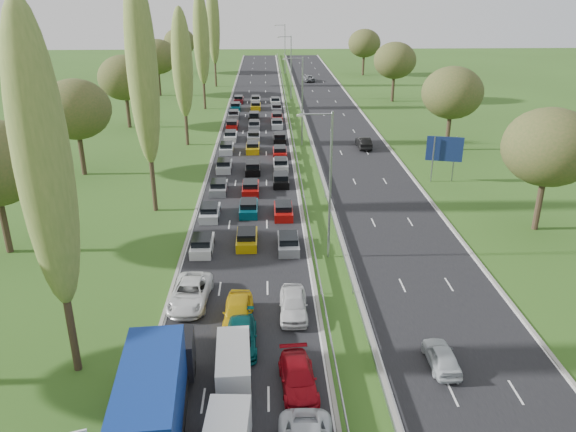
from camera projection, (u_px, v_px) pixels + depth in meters
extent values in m
plane|color=#2D5019|center=(301.00, 142.00, 80.24)|extent=(260.00, 260.00, 0.00)
cube|color=black|center=(254.00, 138.00, 82.31)|extent=(10.50, 215.00, 0.04)
cube|color=black|center=(346.00, 137.00, 82.79)|extent=(10.50, 215.00, 0.04)
cube|color=gray|center=(292.00, 134.00, 82.30)|extent=(0.06, 215.00, 0.32)
cube|color=gray|center=(308.00, 134.00, 82.38)|extent=(0.06, 215.00, 0.32)
cylinder|color=gray|center=(330.00, 188.00, 43.74)|extent=(0.18, 0.18, 12.00)
cylinder|color=gray|center=(302.00, 102.00, 76.12)|extent=(0.18, 0.18, 12.00)
cylinder|color=gray|center=(291.00, 68.00, 108.49)|extent=(0.18, 0.18, 12.00)
cylinder|color=gray|center=(285.00, 49.00, 140.87)|extent=(0.18, 0.18, 12.00)
cylinder|color=#2D2116|center=(69.00, 316.00, 31.13)|extent=(0.44, 0.44, 7.20)
ellipsoid|color=#5D7331|center=(43.00, 163.00, 27.80)|extent=(2.80, 2.80, 16.00)
cylinder|color=#2D2116|center=(152.00, 172.00, 54.12)|extent=(0.44, 0.44, 7.92)
ellipsoid|color=#5D7331|center=(142.00, 69.00, 50.46)|extent=(2.80, 2.80, 17.60)
cylinder|color=#2D2116|center=(186.00, 122.00, 77.51)|extent=(0.44, 0.44, 6.48)
ellipsoid|color=#5D7331|center=(182.00, 63.00, 74.52)|extent=(2.80, 2.80, 14.40)
cylinder|color=#2D2116|center=(204.00, 89.00, 100.50)|extent=(0.44, 0.44, 7.20)
ellipsoid|color=#5D7331|center=(201.00, 38.00, 97.17)|extent=(2.80, 2.80, 16.00)
cylinder|color=#2D2116|center=(215.00, 68.00, 123.49)|extent=(0.44, 0.44, 7.92)
ellipsoid|color=#5D7331|center=(213.00, 22.00, 119.83)|extent=(2.80, 2.80, 17.60)
cylinder|color=#2D2116|center=(5.00, 225.00, 46.00)|extent=(0.56, 0.56, 4.84)
cylinder|color=#2D2116|center=(82.00, 154.00, 65.43)|extent=(0.56, 0.56, 4.84)
ellipsoid|color=#38471E|center=(75.00, 109.00, 63.43)|extent=(8.00, 8.00, 6.80)
cylinder|color=#2D2116|center=(128.00, 112.00, 87.62)|extent=(0.56, 0.56, 4.84)
ellipsoid|color=#38471E|center=(124.00, 78.00, 85.63)|extent=(8.00, 8.00, 6.80)
cylinder|color=#2D2116|center=(159.00, 84.00, 113.52)|extent=(0.56, 0.56, 4.84)
ellipsoid|color=#38471E|center=(157.00, 57.00, 111.53)|extent=(8.00, 8.00, 6.80)
cylinder|color=#2D2116|center=(181.00, 64.00, 143.12)|extent=(0.56, 0.56, 4.84)
ellipsoid|color=#38471E|center=(180.00, 42.00, 141.13)|extent=(8.00, 8.00, 6.80)
cylinder|color=#2D2116|center=(539.00, 204.00, 50.42)|extent=(0.56, 0.56, 4.84)
ellipsoid|color=#38471E|center=(549.00, 147.00, 48.42)|extent=(8.00, 8.00, 6.80)
cylinder|color=#2D2116|center=(448.00, 132.00, 75.39)|extent=(0.56, 0.56, 4.84)
ellipsoid|color=#38471E|center=(452.00, 93.00, 73.40)|extent=(8.00, 8.00, 6.80)
cylinder|color=#2D2116|center=(393.00, 89.00, 107.77)|extent=(0.56, 0.56, 4.84)
ellipsoid|color=#38471E|center=(395.00, 60.00, 105.77)|extent=(8.00, 8.00, 6.80)
cylinder|color=#2D2116|center=(363.00, 65.00, 140.14)|extent=(0.56, 0.56, 4.84)
ellipsoid|color=#38471E|center=(364.00, 43.00, 138.15)|extent=(8.00, 8.00, 6.80)
cube|color=silver|center=(202.00, 246.00, 46.91)|extent=(1.75, 4.00, 0.80)
cube|color=#B2B7BC|center=(210.00, 213.00, 53.66)|extent=(1.75, 4.00, 0.80)
cube|color=slate|center=(219.00, 188.00, 60.31)|extent=(1.75, 4.00, 0.80)
cube|color=#B2B7BC|center=(224.00, 167.00, 67.62)|extent=(1.75, 4.00, 0.80)
cube|color=#B2B7BC|center=(227.00, 149.00, 74.94)|extent=(1.75, 4.00, 0.80)
cube|color=silver|center=(231.00, 137.00, 81.08)|extent=(1.75, 4.00, 0.80)
cube|color=#A50C0A|center=(232.00, 126.00, 87.58)|extent=(1.75, 4.00, 0.80)
cube|color=slate|center=(234.00, 116.00, 94.55)|extent=(1.75, 4.00, 0.80)
cube|color=#053F4C|center=(236.00, 107.00, 100.88)|extent=(1.75, 4.00, 0.80)
cube|color=#590F14|center=(239.00, 100.00, 107.22)|extent=(1.75, 4.00, 0.80)
cube|color=#BF990C|center=(247.00, 240.00, 48.05)|extent=(1.75, 4.00, 0.80)
cube|color=#053F4C|center=(249.00, 209.00, 54.70)|extent=(1.75, 4.00, 0.80)
cube|color=#A50C0A|center=(251.00, 189.00, 60.11)|extent=(1.75, 4.00, 0.80)
cube|color=black|center=(253.00, 169.00, 66.82)|extent=(1.75, 4.00, 0.80)
cube|color=#BF990C|center=(253.00, 148.00, 75.23)|extent=(1.75, 4.00, 0.80)
cube|color=#B2B7BC|center=(254.00, 137.00, 80.90)|extent=(1.75, 4.00, 0.80)
cube|color=slate|center=(254.00, 126.00, 87.38)|extent=(1.75, 4.00, 0.80)
cube|color=black|center=(254.00, 117.00, 93.18)|extent=(1.75, 4.00, 0.80)
cube|color=#BF990C|center=(256.00, 107.00, 101.30)|extent=(1.75, 4.00, 0.80)
cube|color=silver|center=(256.00, 100.00, 107.21)|extent=(1.75, 4.00, 0.80)
cube|color=slate|center=(288.00, 244.00, 47.22)|extent=(1.75, 4.00, 0.80)
cube|color=#A50C0A|center=(283.00, 212.00, 54.05)|extent=(1.75, 4.00, 0.80)
cube|color=black|center=(281.00, 181.00, 62.68)|extent=(1.75, 4.00, 0.80)
cube|color=silver|center=(281.00, 165.00, 68.07)|extent=(1.75, 4.00, 0.80)
cube|color=#A50C0A|center=(280.00, 153.00, 73.14)|extent=(1.75, 4.00, 0.80)
cube|color=black|center=(280.00, 139.00, 79.83)|extent=(1.75, 4.00, 0.80)
cube|color=#B2B7BC|center=(277.00, 125.00, 88.27)|extent=(1.75, 4.00, 0.80)
cube|color=#A50C0A|center=(277.00, 118.00, 92.84)|extent=(1.75, 4.00, 0.80)
cube|color=slate|center=(276.00, 109.00, 99.56)|extent=(1.75, 4.00, 0.80)
cube|color=silver|center=(275.00, 102.00, 105.59)|extent=(1.75, 4.00, 0.80)
imported|color=silver|center=(190.00, 293.00, 38.97)|extent=(2.93, 5.72, 1.55)
imported|color=#044646|center=(241.00, 336.00, 34.38)|extent=(2.08, 4.80, 1.38)
imported|color=gold|center=(238.00, 311.00, 36.73)|extent=(2.02, 4.75, 1.60)
imported|color=#9A0913|center=(298.00, 378.00, 30.65)|extent=(2.25, 4.82, 1.36)
imported|color=silver|center=(293.00, 304.00, 37.62)|extent=(1.95, 4.65, 1.57)
imported|color=silver|center=(442.00, 356.00, 32.49)|extent=(1.56, 3.85, 1.31)
imported|color=black|center=(364.00, 143.00, 76.71)|extent=(1.66, 4.66, 1.53)
imported|color=gray|center=(309.00, 78.00, 131.38)|extent=(2.68, 5.46, 1.49)
cube|color=black|center=(159.00, 414.00, 28.05)|extent=(2.66, 9.98, 0.50)
cube|color=navy|center=(151.00, 398.00, 26.17)|extent=(2.77, 7.54, 3.01)
cube|color=black|center=(169.00, 354.00, 31.22)|extent=(2.71, 2.44, 2.20)
cylinder|color=black|center=(171.00, 369.00, 31.64)|extent=(2.33, 1.00, 1.00)
cube|color=black|center=(228.00, 416.00, 27.54)|extent=(1.95, 0.80, 1.60)
cube|color=white|center=(233.00, 364.00, 31.35)|extent=(1.86, 4.66, 1.86)
cube|color=black|center=(235.00, 343.00, 33.28)|extent=(1.82, 0.75, 1.49)
cylinder|color=black|center=(222.00, 357.00, 32.95)|extent=(0.23, 0.63, 0.63)
cylinder|color=black|center=(247.00, 390.00, 30.25)|extent=(0.23, 0.63, 0.63)
cylinder|color=gray|center=(433.00, 159.00, 62.85)|extent=(0.16, 0.16, 5.20)
cylinder|color=gray|center=(454.00, 159.00, 62.94)|extent=(0.16, 0.16, 5.20)
cube|color=navy|center=(445.00, 149.00, 62.44)|extent=(3.90, 1.10, 2.80)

